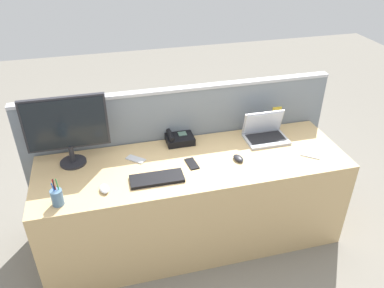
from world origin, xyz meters
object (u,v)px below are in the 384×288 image
object	(u,v)px
cell_phone_silver_slab	(136,159)
computer_mouse_left_hand	(104,189)
desk_phone	(179,138)
desktop_monitor	(66,127)
laptop	(265,132)
keyboard_main	(157,179)
cell_phone_white_slab	(311,155)
cell_phone_black_slab	(192,164)
computer_mouse_right_hand	(238,158)
pen_cup	(57,197)

from	to	relation	value
cell_phone_silver_slab	computer_mouse_left_hand	bearing A→B (deg)	-176.11
cell_phone_silver_slab	desk_phone	bearing A→B (deg)	-23.75
desktop_monitor	laptop	bearing A→B (deg)	-0.94
keyboard_main	cell_phone_silver_slab	distance (m)	0.30
desktop_monitor	computer_mouse_left_hand	distance (m)	0.52
computer_mouse_left_hand	cell_phone_white_slab	size ratio (longest dim) A/B	0.70
laptop	cell_phone_white_slab	world-z (taller)	laptop
laptop	keyboard_main	distance (m)	0.99
desktop_monitor	cell_phone_black_slab	xyz separation A→B (m)	(0.83, -0.23, -0.29)
keyboard_main	computer_mouse_right_hand	distance (m)	0.63
keyboard_main	cell_phone_black_slab	bearing A→B (deg)	24.47
pen_cup	cell_phone_black_slab	size ratio (longest dim) A/B	1.33
pen_cup	cell_phone_black_slab	world-z (taller)	pen_cup
desktop_monitor	cell_phone_white_slab	bearing A→B (deg)	-11.29
laptop	cell_phone_silver_slab	xyz separation A→B (m)	(-1.04, -0.05, -0.05)
pen_cup	cell_phone_white_slab	bearing A→B (deg)	3.39
cell_phone_black_slab	cell_phone_white_slab	bearing A→B (deg)	-13.70
computer_mouse_left_hand	cell_phone_silver_slab	world-z (taller)	computer_mouse_left_hand
computer_mouse_right_hand	cell_phone_white_slab	xyz separation A→B (m)	(0.55, -0.08, -0.01)
laptop	cell_phone_white_slab	size ratio (longest dim) A/B	2.32
computer_mouse_right_hand	pen_cup	size ratio (longest dim) A/B	0.52
computer_mouse_right_hand	computer_mouse_left_hand	world-z (taller)	same
pen_cup	desktop_monitor	bearing A→B (deg)	79.25
computer_mouse_right_hand	cell_phone_silver_slab	xyz separation A→B (m)	(-0.73, 0.19, -0.01)
keyboard_main	computer_mouse_left_hand	bearing A→B (deg)	-174.56
cell_phone_white_slab	pen_cup	bearing A→B (deg)	132.58
computer_mouse_right_hand	cell_phone_silver_slab	size ratio (longest dim) A/B	0.70
computer_mouse_left_hand	cell_phone_black_slab	bearing A→B (deg)	5.30
cell_phone_silver_slab	keyboard_main	bearing A→B (deg)	-116.76
cell_phone_silver_slab	cell_phone_black_slab	world-z (taller)	same
pen_cup	cell_phone_white_slab	xyz separation A→B (m)	(1.80, 0.11, -0.05)
desktop_monitor	computer_mouse_right_hand	xyz separation A→B (m)	(1.17, -0.27, -0.28)
keyboard_main	cell_phone_white_slab	world-z (taller)	keyboard_main
desk_phone	computer_mouse_right_hand	size ratio (longest dim) A/B	2.14
computer_mouse_left_hand	pen_cup	world-z (taller)	pen_cup
keyboard_main	pen_cup	distance (m)	0.65
laptop	cell_phone_white_slab	bearing A→B (deg)	-53.55
computer_mouse_right_hand	computer_mouse_left_hand	bearing A→B (deg)	174.31
computer_mouse_right_hand	cell_phone_white_slab	size ratio (longest dim) A/B	0.70
desk_phone	computer_mouse_left_hand	world-z (taller)	desk_phone
keyboard_main	cell_phone_black_slab	xyz separation A→B (m)	(0.28, 0.12, -0.01)
keyboard_main	pen_cup	world-z (taller)	pen_cup
computer_mouse_right_hand	pen_cup	xyz separation A→B (m)	(-1.26, -0.18, 0.04)
computer_mouse_right_hand	cell_phone_silver_slab	bearing A→B (deg)	152.59
pen_cup	cell_phone_white_slab	size ratio (longest dim) A/B	1.34
keyboard_main	computer_mouse_right_hand	bearing A→B (deg)	8.74
computer_mouse_left_hand	cell_phone_silver_slab	xyz separation A→B (m)	(0.24, 0.31, -0.01)
computer_mouse_right_hand	laptop	bearing A→B (deg)	25.31
cell_phone_silver_slab	cell_phone_white_slab	xyz separation A→B (m)	(1.28, -0.27, 0.00)
laptop	cell_phone_black_slab	bearing A→B (deg)	-162.24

